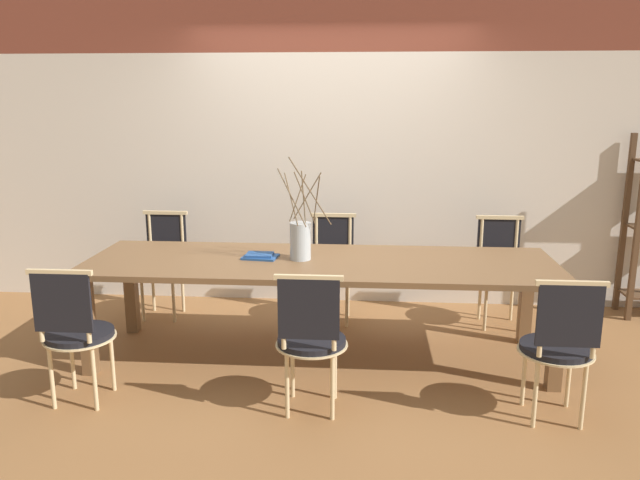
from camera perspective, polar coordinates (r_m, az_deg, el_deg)
ground_plane at (r=4.69m, az=0.00°, el=-10.64°), size 16.00×16.00×0.00m
wall_rear at (r=5.66m, az=1.08°, el=10.16°), size 12.00×0.06×3.20m
dining_table at (r=4.46m, az=0.00°, el=-2.79°), size 3.34×1.01×0.74m
chair_near_leftend at (r=4.13m, az=-21.46°, el=-7.58°), size 0.44×0.44×0.90m
chair_near_left at (r=3.75m, az=-0.84°, el=-8.76°), size 0.44×0.44×0.90m
chair_near_center at (r=3.90m, az=21.03°, el=-8.79°), size 0.44×0.44×0.90m
chair_far_leftend at (r=5.57m, az=-14.16°, el=-1.82°), size 0.44×0.44×0.90m
chair_far_left at (r=5.30m, az=1.12°, el=-2.19°), size 0.44×0.44×0.90m
chair_far_center at (r=5.40m, az=16.14°, el=-2.41°), size 0.44×0.44×0.90m
vase_centerpiece at (r=4.44m, az=-1.80°, el=0.04°), size 0.38×0.38×0.76m
book_stack at (r=4.54m, az=-5.50°, el=-1.46°), size 0.27×0.22×0.03m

